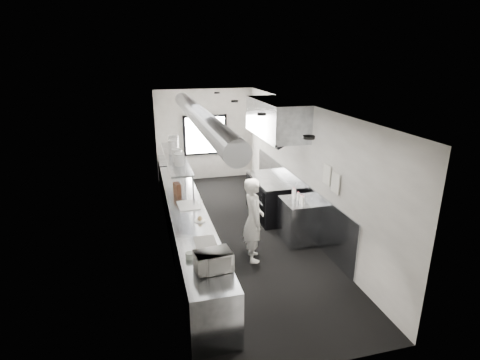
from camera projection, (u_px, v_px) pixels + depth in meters
floor at (237, 232)px, 8.50m from camera, size 3.00×8.00×0.01m
ceiling at (237, 106)px, 7.61m from camera, size 3.00×8.00×0.01m
wall_back at (205, 135)px, 11.73m from camera, size 3.00×0.02×2.80m
wall_front at (322, 272)px, 4.39m from camera, size 3.00×0.02×2.80m
wall_left at (166, 178)px, 7.70m from camera, size 0.02×8.00×2.80m
wall_right at (302, 167)px, 8.42m from camera, size 0.02×8.00×2.80m
wall_cladding at (295, 198)px, 8.96m from camera, size 0.03×5.50×1.10m
hvac_duct at (200, 117)px, 7.89m from camera, size 0.40×6.40×0.40m
service_window at (205, 135)px, 11.69m from camera, size 1.36×0.05×1.25m
exhaust_hood at (276, 118)px, 8.65m from camera, size 0.81×2.20×0.88m
prep_counter at (188, 229)px, 7.63m from camera, size 0.70×6.00×0.90m
pass_shelf at (176, 158)px, 8.65m from camera, size 0.45×3.00×0.68m
range at (271, 197)px, 9.25m from camera, size 0.88×1.60×0.94m
bottle_station at (298, 221)px, 8.00m from camera, size 0.65×0.80×0.90m
far_work_table at (172, 175)px, 11.02m from camera, size 0.70×1.20×0.90m
notice_sheet_a at (327, 175)px, 7.25m from camera, size 0.02×0.28×0.38m
notice_sheet_b at (336, 183)px, 6.94m from camera, size 0.02×0.28×0.38m
line_cook at (253, 220)px, 7.15m from camera, size 0.46×0.64×1.65m
microwave at (213, 261)px, 5.31m from camera, size 0.51×0.41×0.28m
deli_tub_a at (200, 267)px, 5.35m from camera, size 0.14×0.14×0.09m
deli_tub_b at (190, 255)px, 5.65m from camera, size 0.13×0.13×0.09m
newspaper at (205, 242)px, 6.15m from camera, size 0.34×0.43×0.01m
small_plate at (200, 221)px, 6.89m from camera, size 0.21×0.21×0.02m
pastry at (200, 218)px, 6.87m from camera, size 0.09×0.09×0.09m
cutting_board at (188, 205)px, 7.61m from camera, size 0.43×0.56×0.02m
knife_block at (177, 189)px, 8.16m from camera, size 0.16×0.26×0.26m
plate_stack_a at (179, 159)px, 7.92m from camera, size 0.28×0.28×0.25m
plate_stack_b at (177, 155)px, 8.20m from camera, size 0.25×0.25×0.28m
plate_stack_c at (173, 147)px, 8.83m from camera, size 0.29×0.29×0.32m
plate_stack_d at (174, 143)px, 9.11m from camera, size 0.30×0.30×0.36m
squeeze_bottle_a at (303, 202)px, 7.55m from camera, size 0.07×0.07×0.20m
squeeze_bottle_b at (301, 200)px, 7.69m from camera, size 0.06×0.06×0.17m
squeeze_bottle_c at (298, 196)px, 7.86m from camera, size 0.07×0.07×0.17m
squeeze_bottle_d at (294, 194)px, 7.95m from camera, size 0.09×0.09×0.20m
squeeze_bottle_e at (293, 192)px, 8.07m from camera, size 0.08×0.08×0.19m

